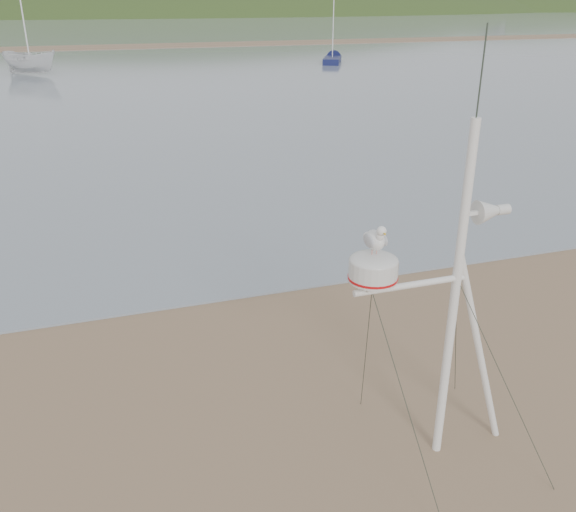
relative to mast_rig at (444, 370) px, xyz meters
name	(u,v)px	position (x,y,z in m)	size (l,w,h in m)	color
ground	(106,468)	(-4.10, 1.06, -1.27)	(560.00, 560.00, 0.00)	brown
water	(70,25)	(-4.10, 133.06, -1.25)	(560.00, 256.00, 0.04)	gray
sandbar	(72,48)	(-4.10, 71.06, -1.20)	(560.00, 7.00, 0.07)	brown
hill_ridge	(129,69)	(14.42, 236.06, -20.97)	(620.00, 180.00, 80.00)	#263A18
far_cottages	(79,1)	(-1.10, 197.06, 2.73)	(294.40, 6.30, 8.00)	white
mast_rig	(444,370)	(0.00, 0.00, 0.00)	(2.33, 2.49, 5.27)	white
boat_white	(27,41)	(-7.11, 45.75, 1.11)	(1.76, 1.81, 4.69)	silver
sailboat_blue_far	(333,59)	(18.06, 47.50, -0.97)	(3.69, 5.64, 5.63)	#131844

